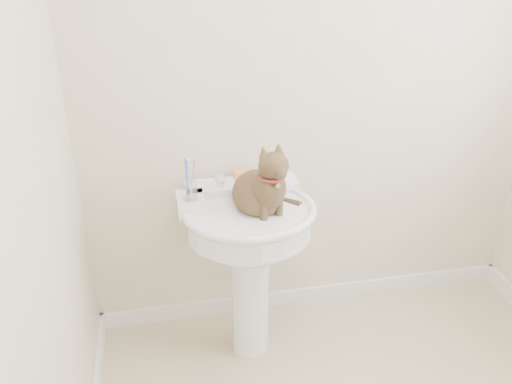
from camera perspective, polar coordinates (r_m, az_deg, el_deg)
wall_back at (r=2.48m, az=6.72°, el=11.99°), size 2.20×0.00×2.50m
wall_left at (r=1.38m, az=-24.67°, el=-3.12°), size 0.00×2.20×2.50m
baseboard_back at (r=3.02m, az=5.54°, el=-10.73°), size 2.20×0.02×0.09m
pedestal_sink at (r=2.37m, az=-0.73°, el=-4.69°), size 0.59×0.58×0.81m
faucet at (r=2.40m, az=-1.35°, el=1.49°), size 0.28×0.12×0.14m
soap_bar at (r=2.49m, az=-1.26°, el=1.81°), size 0.09×0.06×0.03m
toothbrush_cup at (r=2.29m, az=-6.94°, el=0.27°), size 0.07×0.07×0.18m
cat at (r=2.26m, az=0.57°, el=0.22°), size 0.24×0.30×0.44m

